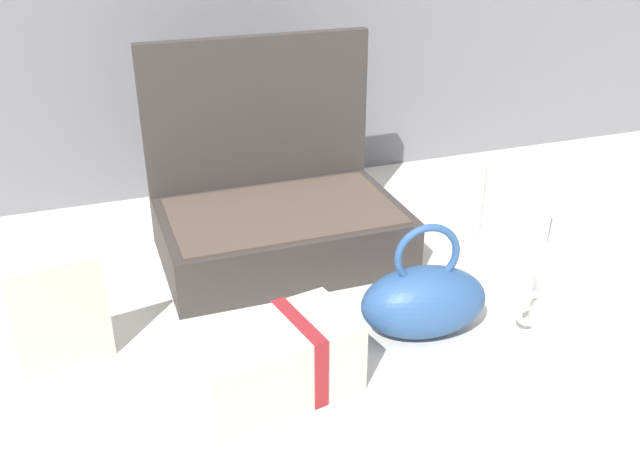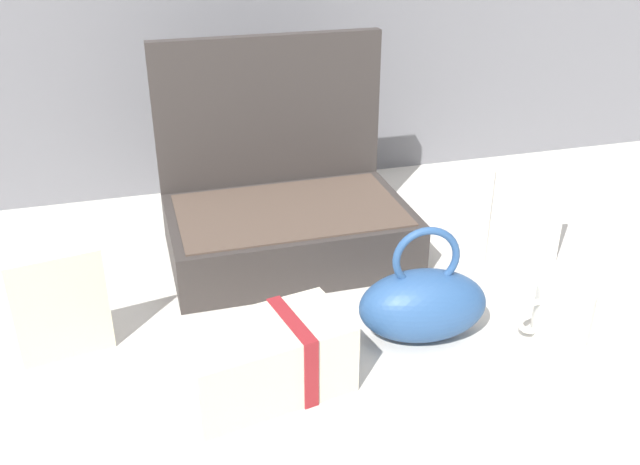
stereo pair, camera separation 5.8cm
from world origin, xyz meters
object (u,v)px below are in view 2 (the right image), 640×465
teal_pouch_handbag (423,303)px  cream_toiletry_bag (268,359)px  coffee_mug (562,312)px  info_card_left (62,310)px  poster_card_right (526,219)px  open_suitcase (282,209)px

teal_pouch_handbag → cream_toiletry_bag: teal_pouch_handbag is taller
coffee_mug → info_card_left: info_card_left is taller
cream_toiletry_bag → poster_card_right: (0.51, 0.21, 0.04)m
open_suitcase → info_card_left: size_ratio=2.60×
open_suitcase → info_card_left: (-0.37, -0.24, -0.00)m
info_card_left → open_suitcase: bearing=22.0°
open_suitcase → teal_pouch_handbag: 0.35m
open_suitcase → coffee_mug: open_suitcase is taller
open_suitcase → coffee_mug: size_ratio=3.51×
info_card_left → poster_card_right: bearing=-5.3°
open_suitcase → coffee_mug: 0.51m
cream_toiletry_bag → teal_pouch_handbag: bearing=13.0°
teal_pouch_handbag → coffee_mug: bearing=-15.2°
cream_toiletry_bag → coffee_mug: cream_toiletry_bag is taller
teal_pouch_handbag → poster_card_right: teal_pouch_handbag is taller
poster_card_right → info_card_left: bearing=-163.8°
coffee_mug → cream_toiletry_bag: bearing=-179.8°
open_suitcase → teal_pouch_handbag: open_suitcase is taller
open_suitcase → poster_card_right: (0.40, -0.17, 0.01)m
cream_toiletry_bag → open_suitcase: bearing=73.9°
teal_pouch_handbag → cream_toiletry_bag: (-0.25, -0.06, -0.01)m
open_suitcase → cream_toiletry_bag: 0.40m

